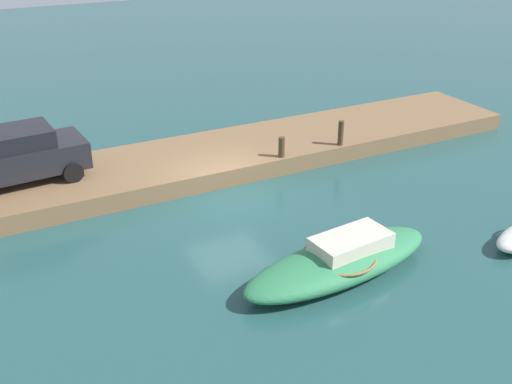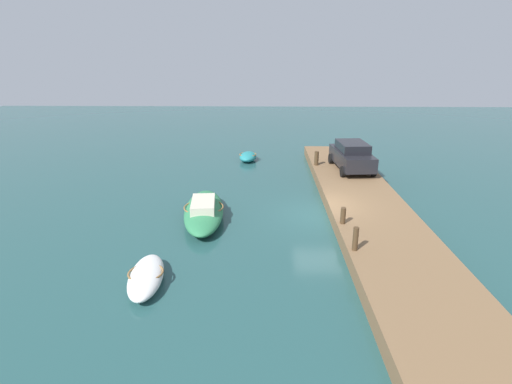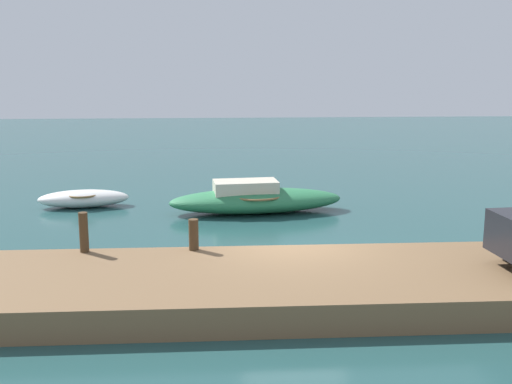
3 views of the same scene
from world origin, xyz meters
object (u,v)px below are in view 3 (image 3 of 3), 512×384
at_px(motorboat_green, 255,199).
at_px(mooring_post_west, 84,232).
at_px(rowboat_white, 84,198).
at_px(mooring_post_mid_west, 194,235).

bearing_deg(motorboat_green, mooring_post_west, -129.87).
height_order(rowboat_white, mooring_post_west, mooring_post_west).
distance_m(rowboat_white, motorboat_green, 5.87).
relative_size(rowboat_white, motorboat_green, 0.54).
xyz_separation_m(motorboat_green, mooring_post_mid_west, (-1.80, -6.25, 0.54)).
height_order(rowboat_white, motorboat_green, motorboat_green).
bearing_deg(rowboat_white, mooring_post_west, -85.22).
distance_m(mooring_post_west, mooring_post_mid_west, 2.46).
xyz_separation_m(rowboat_white, motorboat_green, (5.75, -1.15, 0.14)).
bearing_deg(rowboat_white, mooring_post_mid_west, -68.54).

